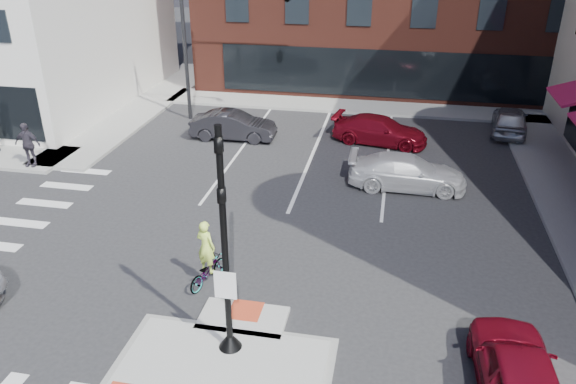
% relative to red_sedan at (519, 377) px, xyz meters
% --- Properties ---
extents(ground, '(120.00, 120.00, 0.00)m').
position_rel_red_sedan_xyz_m(ground, '(-6.87, 0.00, -0.76)').
color(ground, '#28282B').
rests_on(ground, ground).
extents(refuge_island, '(5.40, 4.65, 0.13)m').
position_rel_red_sedan_xyz_m(refuge_island, '(-6.87, -0.26, -0.71)').
color(refuge_island, gray).
rests_on(refuge_island, ground).
extents(sidewalk_nw, '(23.50, 20.50, 0.15)m').
position_rel_red_sedan_xyz_m(sidewalk_nw, '(-23.63, 15.29, -0.68)').
color(sidewalk_nw, gray).
rests_on(sidewalk_nw, ground).
extents(sidewalk_n, '(26.00, 3.00, 0.15)m').
position_rel_red_sedan_xyz_m(sidewalk_n, '(-3.87, 22.00, -0.68)').
color(sidewalk_n, gray).
rests_on(sidewalk_n, ground).
extents(signal_pole, '(0.60, 0.60, 5.98)m').
position_rel_red_sedan_xyz_m(signal_pole, '(-6.87, 0.40, 1.60)').
color(signal_pole, black).
rests_on(signal_pole, refuge_island).
extents(mast_arm_signal, '(6.10, 2.24, 8.00)m').
position_rel_red_sedan_xyz_m(mast_arm_signal, '(-10.35, 18.00, 5.45)').
color(mast_arm_signal, black).
rests_on(mast_arm_signal, ground).
extents(red_sedan, '(1.91, 4.49, 1.51)m').
position_rel_red_sedan_xyz_m(red_sedan, '(0.00, 0.00, 0.00)').
color(red_sedan, maroon).
rests_on(red_sedan, ground).
extents(white_pickup, '(4.79, 1.99, 1.38)m').
position_rel_red_sedan_xyz_m(white_pickup, '(-2.52, 11.21, -0.06)').
color(white_pickup, white).
rests_on(white_pickup, ground).
extents(bg_car_dark, '(4.29, 1.60, 1.40)m').
position_rel_red_sedan_xyz_m(bg_car_dark, '(-11.12, 15.39, -0.06)').
color(bg_car_dark, '#242428').
rests_on(bg_car_dark, ground).
extents(bg_car_silver, '(2.26, 4.38, 1.42)m').
position_rel_red_sedan_xyz_m(bg_car_silver, '(2.63, 18.94, -0.04)').
color(bg_car_silver, silver).
rests_on(bg_car_silver, ground).
extents(bg_car_red, '(4.89, 2.68, 1.34)m').
position_rel_red_sedan_xyz_m(bg_car_red, '(-3.86, 16.20, -0.08)').
color(bg_car_red, maroon).
rests_on(bg_car_red, ground).
extents(cyclist, '(1.10, 1.78, 2.14)m').
position_rel_red_sedan_xyz_m(cyclist, '(-8.37, 3.12, -0.04)').
color(cyclist, '#3F3F44').
rests_on(cyclist, ground).
extents(pedestrian_b, '(1.19, 0.54, 1.98)m').
position_rel_red_sedan_xyz_m(pedestrian_b, '(-18.87, 10.00, 0.38)').
color(pedestrian_b, '#34303A').
rests_on(pedestrian_b, sidewalk_nw).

